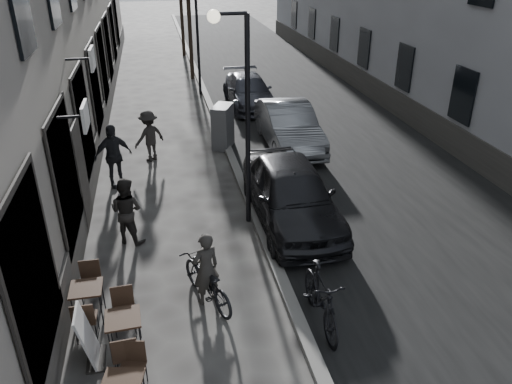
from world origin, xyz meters
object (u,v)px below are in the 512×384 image
object	(u,v)px
sign_board	(89,341)
pedestrian_mid	(149,136)
streetlamp_far	(193,23)
pedestrian_far	(113,156)
bistro_set_c	(88,299)
utility_cabinet	(223,127)
pedestrian_near	(126,211)
car_mid	(288,126)
bicycle	(207,281)
car_far	(249,91)
streetlamp_near	(240,99)
car_near	(291,193)
moped	(321,298)
bistro_set_b	(125,330)

from	to	relation	value
sign_board	pedestrian_mid	world-z (taller)	pedestrian_mid
streetlamp_far	pedestrian_far	distance (m)	10.01
bistro_set_c	utility_cabinet	distance (m)	8.99
streetlamp_far	pedestrian_mid	xyz separation A→B (m)	(-2.18, -7.48, -2.34)
bistro_set_c	sign_board	xyz separation A→B (m)	(0.12, -1.12, -0.00)
pedestrian_near	car_mid	bearing A→B (deg)	-105.22
pedestrian_mid	pedestrian_far	bearing A→B (deg)	26.03
bicycle	car_far	size ratio (longest dim) A/B	0.41
streetlamp_near	pedestrian_near	distance (m)	3.64
utility_cabinet	pedestrian_mid	distance (m)	2.54
streetlamp_far	utility_cabinet	world-z (taller)	streetlamp_far
utility_cabinet	pedestrian_near	size ratio (longest dim) A/B	0.91
utility_cabinet	car_far	bearing A→B (deg)	93.38
pedestrian_mid	pedestrian_far	world-z (taller)	pedestrian_far
bistro_set_c	utility_cabinet	world-z (taller)	utility_cabinet
sign_board	utility_cabinet	xyz separation A→B (m)	(3.56, 9.31, 0.30)
pedestrian_mid	car_far	world-z (taller)	pedestrian_mid
sign_board	pedestrian_near	distance (m)	3.81
streetlamp_far	car_far	world-z (taller)	streetlamp_far
bicycle	car_far	distance (m)	13.10
utility_cabinet	car_near	bearing A→B (deg)	-55.72
streetlamp_far	moped	distance (m)	16.22
car_mid	bicycle	bearing A→B (deg)	-114.90
pedestrian_far	bistro_set_b	bearing A→B (deg)	-109.59
sign_board	car_near	size ratio (longest dim) A/B	0.23
bistro_set_b	car_mid	xyz separation A→B (m)	(5.19, 8.81, 0.30)
bistro_set_c	bicycle	size ratio (longest dim) A/B	0.79
bistro_set_c	car_far	bearing A→B (deg)	66.71
utility_cabinet	pedestrian_mid	bearing A→B (deg)	-140.27
streetlamp_near	pedestrian_near	size ratio (longest dim) A/B	3.15
pedestrian_mid	car_mid	bearing A→B (deg)	149.79
streetlamp_near	car_far	size ratio (longest dim) A/B	1.16
sign_board	car_mid	world-z (taller)	car_mid
car_mid	moped	distance (m)	8.99
streetlamp_far	moped	world-z (taller)	streetlamp_far
pedestrian_far	car_mid	distance (m)	6.02
pedestrian_near	car_mid	distance (m)	7.36
pedestrian_near	car_near	distance (m)	3.96
utility_cabinet	bistro_set_c	bearing A→B (deg)	-89.72
bicycle	pedestrian_mid	bearing A→B (deg)	-105.32
streetlamp_far	moped	bearing A→B (deg)	-87.32
streetlamp_near	bistro_set_c	bearing A→B (deg)	-138.63
pedestrian_mid	pedestrian_near	bearing A→B (deg)	49.44
car_near	car_mid	xyz separation A→B (m)	(1.26, 5.05, -0.05)
bistro_set_b	pedestrian_mid	bearing A→B (deg)	82.90
sign_board	car_near	bearing A→B (deg)	40.05
car_far	bistro_set_c	bearing A→B (deg)	-113.49
sign_board	utility_cabinet	distance (m)	9.98
streetlamp_near	pedestrian_mid	size ratio (longest dim) A/B	3.10
bistro_set_c	pedestrian_far	world-z (taller)	pedestrian_far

